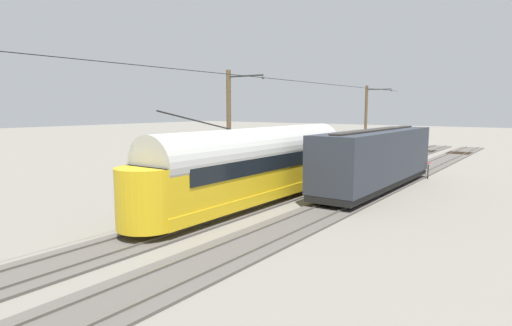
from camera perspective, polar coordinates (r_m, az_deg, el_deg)
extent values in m
plane|color=gray|center=(27.56, 9.48, -4.07)|extent=(220.00, 220.00, 0.00)
cube|color=#56514C|center=(26.75, 13.38, -4.41)|extent=(2.80, 80.00, 0.10)
cube|color=#59544C|center=(27.00, 11.98, -4.06)|extent=(0.07, 80.00, 0.08)
cube|color=#59544C|center=(26.48, 14.83, -4.37)|extent=(0.07, 80.00, 0.08)
cube|color=#2D2316|center=(57.41, 25.54, 1.31)|extent=(2.50, 0.24, 0.08)
cube|color=#2D2316|center=(56.77, 25.42, 1.26)|extent=(2.50, 0.24, 0.08)
cube|color=#2D2316|center=(56.14, 25.30, 1.21)|extent=(2.50, 0.24, 0.08)
cube|color=#2D2316|center=(55.50, 25.18, 1.15)|extent=(2.50, 0.24, 0.08)
cube|color=#2D2316|center=(54.86, 25.06, 1.09)|extent=(2.50, 0.24, 0.08)
cube|color=#56514C|center=(28.47, 5.83, -3.54)|extent=(2.80, 80.00, 0.10)
cube|color=#59544C|center=(28.81, 4.59, -3.21)|extent=(0.07, 80.00, 0.08)
cube|color=#59544C|center=(28.11, 7.10, -3.51)|extent=(0.07, 80.00, 0.08)
cube|color=#2D2316|center=(58.23, 21.63, 1.59)|extent=(2.50, 0.24, 0.08)
cube|color=#2D2316|center=(57.60, 21.47, 1.54)|extent=(2.50, 0.24, 0.08)
cube|color=#2D2316|center=(56.98, 21.31, 1.49)|extent=(2.50, 0.24, 0.08)
cube|color=#2D2316|center=(56.35, 21.15, 1.44)|extent=(2.50, 0.24, 0.08)
cube|color=#2D2316|center=(55.72, 20.98, 1.38)|extent=(2.50, 0.24, 0.08)
cube|color=gold|center=(24.34, 0.21, -3.78)|extent=(2.65, 15.98, 0.55)
cube|color=gold|center=(24.21, 0.21, -2.04)|extent=(2.55, 15.98, 0.95)
cube|color=gold|center=(24.07, 0.21, 0.31)|extent=(2.55, 15.98, 1.05)
cylinder|color=#B7B7B2|center=(24.01, 0.21, 1.55)|extent=(2.65, 15.67, 2.65)
cylinder|color=gold|center=(30.94, 8.73, 0.39)|extent=(2.55, 2.55, 2.55)
cylinder|color=gold|center=(18.37, -14.29, -4.49)|extent=(2.55, 2.55, 2.55)
cube|color=black|center=(31.85, 9.69, 2.39)|extent=(1.63, 0.08, 0.36)
cube|color=black|center=(31.91, 9.71, 1.84)|extent=(1.73, 0.06, 0.80)
cube|color=black|center=(23.35, 2.81, 0.08)|extent=(0.04, 13.43, 0.80)
cube|color=black|center=(24.83, -2.23, 0.52)|extent=(0.04, 13.43, 0.80)
cylinder|color=silver|center=(32.09, 9.74, 0.16)|extent=(0.24, 0.06, 0.24)
cube|color=gray|center=(32.16, 9.65, -1.48)|extent=(1.94, 0.12, 0.20)
cylinder|color=black|center=(20.15, -7.77, 5.54)|extent=(0.07, 4.87, 1.03)
cylinder|color=black|center=(28.29, 7.40, -2.58)|extent=(0.10, 0.76, 0.76)
cylinder|color=black|center=(28.98, 4.90, -2.31)|extent=(0.10, 0.76, 0.76)
cylinder|color=black|center=(20.03, -6.63, -6.69)|extent=(0.10, 0.76, 0.76)
cylinder|color=black|center=(21.00, -9.55, -6.09)|extent=(0.10, 0.76, 0.76)
cube|color=#2D333D|center=(29.12, 15.70, 1.01)|extent=(2.90, 14.43, 3.20)
cube|color=#332D28|center=(28.99, 15.81, 4.27)|extent=(0.70, 12.99, 0.08)
cube|color=black|center=(29.36, 15.57, -2.49)|extent=(2.70, 14.43, 0.36)
cube|color=black|center=(29.67, 12.99, 0.71)|extent=(0.06, 2.20, 2.56)
cylinder|color=black|center=(25.02, 10.06, -3.84)|extent=(0.10, 0.84, 0.84)
cylinder|color=black|center=(24.45, 13.10, -4.18)|extent=(0.10, 0.84, 0.84)
cylinder|color=black|center=(34.30, 17.34, -1.05)|extent=(0.10, 0.84, 0.84)
cylinder|color=black|center=(33.89, 19.64, -1.24)|extent=(0.10, 0.84, 0.84)
cylinder|color=brown|center=(45.02, 14.32, 5.07)|extent=(0.28, 0.28, 7.61)
cylinder|color=#2D2D2D|center=(44.60, 15.96, 9.37)|extent=(2.48, 0.10, 0.10)
sphere|color=#334733|center=(44.19, 17.49, 9.14)|extent=(0.16, 0.16, 0.16)
cylinder|color=brown|center=(25.86, -3.61, 3.78)|extent=(0.28, 0.28, 7.61)
cylinder|color=#2D2D2D|center=(25.11, -1.43, 11.47)|extent=(2.48, 0.10, 0.10)
sphere|color=#334733|center=(24.38, 0.94, 11.24)|extent=(0.16, 0.16, 0.16)
cylinder|color=black|center=(16.59, -21.62, 12.58)|extent=(0.03, 69.75, 0.03)
cylinder|color=black|center=(44.60, 15.96, 9.37)|extent=(2.48, 0.02, 0.02)
cylinder|color=black|center=(35.29, 21.82, -1.10)|extent=(0.08, 0.08, 1.10)
cylinder|color=red|center=(35.21, 21.88, -0.02)|extent=(0.30, 0.30, 0.03)
cylinder|color=#262626|center=(35.36, 21.53, -1.40)|extent=(0.33, 0.04, 0.54)
cube|color=#2D2316|center=(31.32, 3.07, -2.44)|extent=(0.24, 2.40, 0.18)
cube|color=#2D2316|center=(31.48, 2.61, -2.39)|extent=(0.24, 2.40, 0.18)
cube|color=#2D2316|center=(31.64, 2.15, -2.34)|extent=(0.24, 2.40, 0.18)
cube|color=#2D2316|center=(31.70, 2.91, -1.99)|extent=(2.40, 0.24, 0.18)
cube|color=#2D2316|center=(31.45, 2.61, -2.07)|extent=(2.40, 0.24, 0.18)
cube|color=#2D2316|center=(31.20, 2.31, -2.14)|extent=(2.40, 0.24, 0.18)
cube|color=#2D2316|center=(31.26, 3.08, -1.79)|extent=(0.24, 2.40, 0.18)
cube|color=#2D2316|center=(31.42, 2.61, -1.74)|extent=(0.24, 2.40, 0.18)
cube|color=#2D2316|center=(31.58, 2.16, -1.69)|extent=(0.24, 2.40, 0.18)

